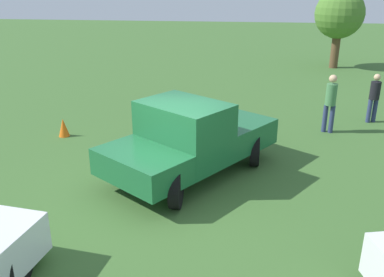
{
  "coord_description": "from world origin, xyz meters",
  "views": [
    {
      "loc": [
        8.16,
        1.63,
        4.41
      ],
      "look_at": [
        -0.93,
        0.47,
        0.9
      ],
      "focal_mm": 38.92,
      "sensor_mm": 36.0,
      "label": 1
    }
  ],
  "objects_px": {
    "person_bystander": "(331,100)",
    "person_visitor": "(374,96)",
    "traffic_cone": "(64,127)",
    "tree_back_left": "(339,15)",
    "pickup_truck": "(189,138)"
  },
  "relations": [
    {
      "from": "person_bystander",
      "to": "person_visitor",
      "type": "bearing_deg",
      "value": 144.73
    },
    {
      "from": "pickup_truck",
      "to": "person_bystander",
      "type": "xyz_separation_m",
      "value": [
        -3.51,
        3.84,
        0.07
      ]
    },
    {
      "from": "tree_back_left",
      "to": "person_visitor",
      "type": "bearing_deg",
      "value": -3.06
    },
    {
      "from": "traffic_cone",
      "to": "tree_back_left",
      "type": "bearing_deg",
      "value": 139.62
    },
    {
      "from": "person_visitor",
      "to": "tree_back_left",
      "type": "relative_size",
      "value": 0.4
    },
    {
      "from": "person_bystander",
      "to": "traffic_cone",
      "type": "distance_m",
      "value": 8.06
    },
    {
      "from": "pickup_truck",
      "to": "person_visitor",
      "type": "relative_size",
      "value": 2.95
    },
    {
      "from": "pickup_truck",
      "to": "tree_back_left",
      "type": "bearing_deg",
      "value": 12.03
    },
    {
      "from": "pickup_truck",
      "to": "traffic_cone",
      "type": "height_order",
      "value": "pickup_truck"
    },
    {
      "from": "person_visitor",
      "to": "traffic_cone",
      "type": "bearing_deg",
      "value": 85.11
    },
    {
      "from": "pickup_truck",
      "to": "person_bystander",
      "type": "bearing_deg",
      "value": -12.39
    },
    {
      "from": "person_bystander",
      "to": "tree_back_left",
      "type": "relative_size",
      "value": 0.45
    },
    {
      "from": "pickup_truck",
      "to": "person_visitor",
      "type": "bearing_deg",
      "value": -14.07
    },
    {
      "from": "person_bystander",
      "to": "tree_back_left",
      "type": "distance_m",
      "value": 10.74
    },
    {
      "from": "person_bystander",
      "to": "person_visitor",
      "type": "height_order",
      "value": "person_bystander"
    }
  ]
}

